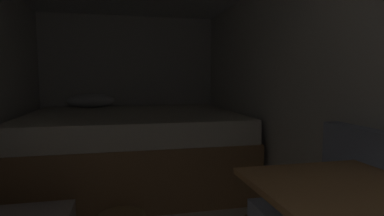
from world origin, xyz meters
TOP-DOWN VIEW (x-y plane):
  - wall_back at (0.00, 4.32)m, footprint 2.46×0.05m
  - wall_right at (1.21, 1.94)m, footprint 0.05×4.72m
  - bed at (-0.01, 3.32)m, footprint 2.24×1.88m

SIDE VIEW (x-z plane):
  - bed at x=-0.01m, z-range -0.09..0.88m
  - wall_back at x=0.00m, z-range 0.00..2.02m
  - wall_right at x=1.21m, z-range 0.00..2.02m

